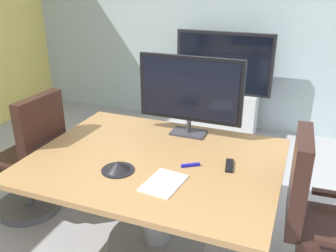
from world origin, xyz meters
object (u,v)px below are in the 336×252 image
at_px(conference_table, 156,180).
at_px(wall_display_unit, 222,100).
at_px(office_chair_left, 31,165).
at_px(tv_monitor, 190,91).
at_px(conference_phone, 118,166).
at_px(remote_control, 229,165).
at_px(office_chair_right, 320,231).

height_order(conference_table, wall_display_unit, wall_display_unit).
bearing_deg(wall_display_unit, office_chair_left, -115.32).
bearing_deg(tv_monitor, conference_phone, -108.18).
xyz_separation_m(office_chair_left, remote_control, (1.66, 0.08, 0.29)).
relative_size(office_chair_left, tv_monitor, 1.30).
distance_m(office_chair_left, remote_control, 1.68).
distance_m(conference_table, office_chair_right, 1.14).
distance_m(office_chair_left, office_chair_right, 2.28).
height_order(office_chair_right, tv_monitor, tv_monitor).
distance_m(office_chair_right, wall_display_unit, 2.60).
xyz_separation_m(conference_table, wall_display_unit, (-0.05, 2.29, -0.12)).
bearing_deg(office_chair_left, office_chair_right, 92.65).
bearing_deg(office_chair_left, conference_table, 93.54).
distance_m(tv_monitor, conference_phone, 0.86).
height_order(office_chair_right, wall_display_unit, wall_display_unit).
distance_m(conference_table, remote_control, 0.56).
distance_m(office_chair_right, tv_monitor, 1.34).
height_order(conference_phone, remote_control, conference_phone).
xyz_separation_m(conference_table, remote_control, (0.52, 0.07, 0.19)).
xyz_separation_m(office_chair_right, conference_phone, (-1.30, -0.23, 0.31)).
bearing_deg(tv_monitor, office_chair_right, -26.67).
distance_m(wall_display_unit, conference_phone, 2.56).
distance_m(office_chair_right, conference_phone, 1.36).
relative_size(office_chair_right, wall_display_unit, 0.83).
bearing_deg(conference_phone, office_chair_left, 166.10).
relative_size(office_chair_left, office_chair_right, 1.00).
height_order(office_chair_left, remote_control, office_chair_left).
distance_m(office_chair_left, wall_display_unit, 2.54).
bearing_deg(office_chair_right, tv_monitor, 60.78).
height_order(conference_table, conference_phone, conference_phone).
relative_size(conference_table, tv_monitor, 2.07).
xyz_separation_m(office_chair_right, remote_control, (-0.62, 0.10, 0.29)).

